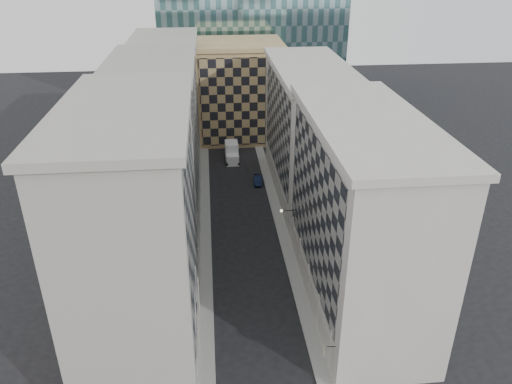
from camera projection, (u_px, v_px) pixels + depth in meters
sidewalk_west at (205, 232)px, 67.95m from camera, size 1.50×100.00×0.15m
sidewalk_east at (282, 229)px, 68.86m from camera, size 1.50×100.00×0.15m
bldg_left_a at (139, 233)px, 45.30m from camera, size 10.80×22.80×23.70m
bldg_left_b at (158, 149)px, 65.11m from camera, size 10.80×22.80×22.70m
bldg_left_c at (169, 104)px, 84.92m from camera, size 10.80×22.80×21.70m
bldg_right_a at (359, 214)px, 51.42m from camera, size 10.80×26.80×20.70m
bldg_right_b at (309, 131)px, 75.67m from camera, size 10.80×28.80×19.70m
tan_block at (239, 90)px, 98.14m from camera, size 16.80×14.80×18.80m
flagpoles_left at (196, 298)px, 42.99m from camera, size 0.10×6.33×2.33m
bracket_lamp at (283, 211)px, 60.71m from camera, size 1.98×0.36×0.36m
box_truck at (232, 153)px, 90.26m from camera, size 2.34×5.68×3.11m
dark_car at (258, 180)px, 81.74m from camera, size 1.57×3.87×1.25m
shop_sign at (324, 350)px, 43.12m from camera, size 1.17×0.72×0.80m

